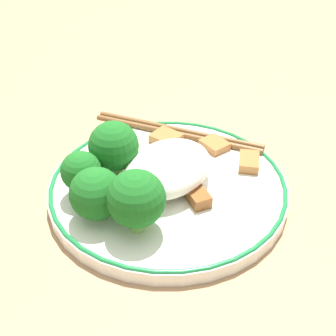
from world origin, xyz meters
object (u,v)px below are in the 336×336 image
object	(u,v)px
plate	(168,187)
broccoli_back_center	(81,172)
broccoli_back_right	(96,194)
chopsticks	(177,132)
broccoli_back_left	(114,147)
broccoli_mid_left	(136,199)

from	to	relation	value
plate	broccoli_back_center	world-z (taller)	broccoli_back_center
broccoli_back_right	chopsticks	distance (m)	0.17
broccoli_back_center	broccoli_back_left	bearing A→B (deg)	-1.22
plate	broccoli_mid_left	xyz separation A→B (m)	(-0.07, -0.02, 0.04)
broccoli_back_left	broccoli_back_center	world-z (taller)	broccoli_back_left
broccoli_back_center	chopsticks	bearing A→B (deg)	-0.70
broccoli_back_center	broccoli_mid_left	world-z (taller)	broccoli_mid_left
broccoli_back_center	broccoli_mid_left	xyz separation A→B (m)	(-0.00, -0.08, 0.01)
broccoli_back_left	chopsticks	size ratio (longest dim) A/B	0.31
broccoli_back_center	chopsticks	world-z (taller)	broccoli_back_center
broccoli_back_right	plate	bearing A→B (deg)	-12.63
plate	chopsticks	xyz separation A→B (m)	(0.08, 0.05, 0.01)
broccoli_back_center	broccoli_mid_left	size ratio (longest dim) A/B	0.80
plate	broccoli_mid_left	size ratio (longest dim) A/B	3.96
broccoli_back_right	broccoli_mid_left	size ratio (longest dim) A/B	0.85
plate	broccoli_mid_left	bearing A→B (deg)	-163.21
plate	chopsticks	bearing A→B (deg)	32.66
plate	broccoli_mid_left	distance (m)	0.09
broccoli_back_right	chopsticks	world-z (taller)	broccoli_back_right
plate	broccoli_back_right	xyz separation A→B (m)	(-0.08, 0.02, 0.03)
broccoli_mid_left	broccoli_back_right	bearing A→B (deg)	106.62
chopsticks	broccoli_back_center	bearing A→B (deg)	179.30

